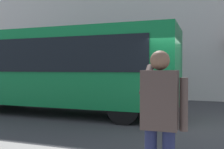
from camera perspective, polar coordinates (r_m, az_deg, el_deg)
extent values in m
plane|color=#38383A|center=(8.00, 17.45, -10.71)|extent=(60.00, 60.00, 0.00)
cube|color=#0F7238|center=(10.00, -12.26, 1.51)|extent=(9.00, 2.50, 2.60)
cube|color=black|center=(8.96, -16.52, 4.08)|extent=(7.60, 0.06, 1.10)
cylinder|color=black|center=(12.72, -21.18, -4.03)|extent=(1.00, 0.28, 1.00)
cylinder|color=black|center=(9.93, 6.22, -5.41)|extent=(1.00, 0.28, 1.00)
cylinder|color=black|center=(7.83, 2.50, -7.19)|extent=(1.00, 0.28, 1.00)
cube|color=#473833|center=(2.99, 10.34, -5.41)|extent=(0.40, 0.24, 0.66)
sphere|color=brown|center=(2.97, 10.37, 3.04)|extent=(0.22, 0.22, 0.22)
cylinder|color=#473833|center=(2.97, 15.33, -6.27)|extent=(0.09, 0.09, 0.58)
cylinder|color=#473833|center=(3.16, 7.60, -1.05)|extent=(0.09, 0.48, 0.37)
cube|color=black|center=(3.28, 9.48, 2.52)|extent=(0.07, 0.01, 0.14)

